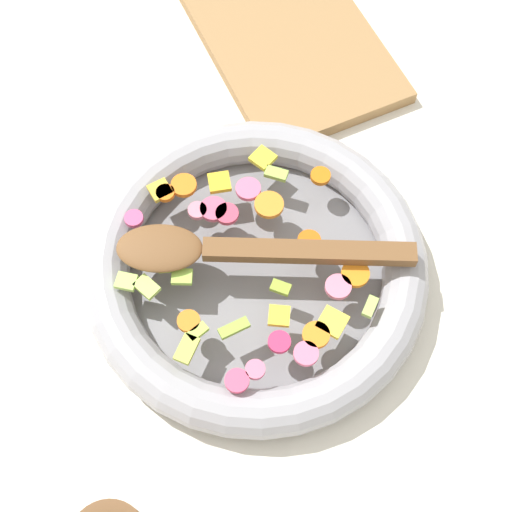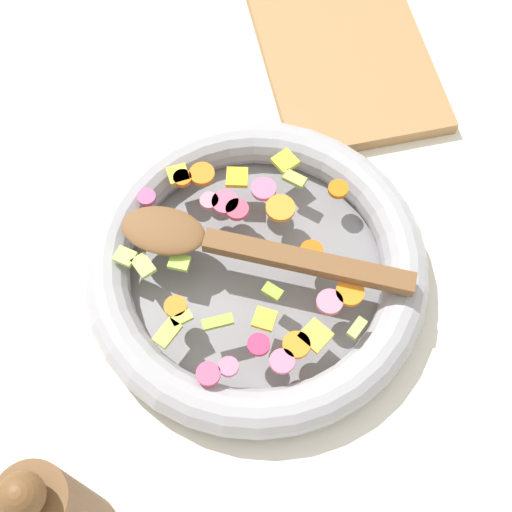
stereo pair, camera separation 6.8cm
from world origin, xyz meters
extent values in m
plane|color=silver|center=(0.00, 0.00, 0.00)|extent=(4.00, 4.00, 0.00)
cylinder|color=slate|center=(0.00, 0.00, 0.01)|extent=(0.32, 0.32, 0.01)
torus|color=#9E9EA5|center=(0.00, 0.00, 0.03)|extent=(0.37, 0.37, 0.05)
cylinder|color=orange|center=(0.06, -0.11, 0.05)|extent=(0.02, 0.02, 0.01)
cylinder|color=orange|center=(-0.06, -0.08, 0.05)|extent=(0.03, 0.03, 0.01)
cylinder|color=orange|center=(0.11, 0.06, 0.05)|extent=(0.02, 0.02, 0.01)
cylinder|color=orange|center=(-0.04, 0.09, 0.05)|extent=(0.03, 0.03, 0.01)
cylinder|color=orange|center=(-0.11, -0.02, 0.05)|extent=(0.04, 0.04, 0.01)
cylinder|color=orange|center=(0.11, 0.04, 0.05)|extent=(0.04, 0.04, 0.01)
cylinder|color=orange|center=(0.05, -0.04, 0.05)|extent=(0.04, 0.04, 0.01)
cylinder|color=orange|center=(-0.01, -0.06, 0.05)|extent=(0.03, 0.03, 0.01)
cube|color=#A7C85E|center=(-0.10, -0.08, 0.05)|extent=(0.02, 0.02, 0.01)
cube|color=#AFD74E|center=(-0.05, 0.09, 0.05)|extent=(0.02, 0.02, 0.01)
cube|color=#B8DD61|center=(0.01, 0.12, 0.05)|extent=(0.03, 0.03, 0.01)
cube|color=#90AE35|center=(-0.04, -0.01, 0.05)|extent=(0.02, 0.02, 0.01)
cube|color=#92B740|center=(-0.06, 0.05, 0.05)|extent=(0.01, 0.03, 0.01)
cube|color=#9CC250|center=(0.08, -0.06, 0.05)|extent=(0.03, 0.03, 0.01)
cube|color=#A0D14D|center=(0.01, 0.08, 0.05)|extent=(0.02, 0.03, 0.01)
cube|color=#BACA4D|center=(-0.07, 0.10, 0.05)|extent=(0.03, 0.03, 0.01)
cube|color=#95C335|center=(0.04, 0.09, 0.05)|extent=(0.03, 0.02, 0.01)
cube|color=#B0D762|center=(0.03, 0.13, 0.05)|extent=(0.03, 0.03, 0.01)
cylinder|color=pink|center=(0.07, 0.04, 0.05)|extent=(0.03, 0.03, 0.01)
cylinder|color=pink|center=(-0.07, -0.06, 0.05)|extent=(0.04, 0.04, 0.01)
cylinder|color=#D65576|center=(0.07, 0.02, 0.05)|extent=(0.04, 0.04, 0.01)
cylinder|color=#E9648B|center=(0.08, -0.03, 0.05)|extent=(0.03, 0.03, 0.01)
cylinder|color=pink|center=(-0.12, 0.00, 0.05)|extent=(0.03, 0.03, 0.01)
cylinder|color=#D84B7F|center=(0.09, 0.10, 0.05)|extent=(0.03, 0.03, 0.01)
cylinder|color=#D52D5A|center=(-0.10, 0.02, 0.05)|extent=(0.03, 0.03, 0.01)
cylinder|color=#E74A71|center=(-0.12, 0.07, 0.05)|extent=(0.03, 0.03, 0.01)
cylinder|color=#DA688A|center=(-0.11, 0.05, 0.05)|extent=(0.03, 0.03, 0.01)
cylinder|color=#CE405D|center=(0.06, 0.01, 0.05)|extent=(0.04, 0.04, 0.01)
cube|color=yellow|center=(-0.07, 0.01, 0.05)|extent=(0.03, 0.03, 0.01)
cube|color=yellow|center=(0.10, 0.00, 0.05)|extent=(0.03, 0.03, 0.01)
cube|color=gold|center=(0.11, 0.06, 0.05)|extent=(0.02, 0.02, 0.01)
cube|color=yellow|center=(0.11, -0.06, 0.05)|extent=(0.03, 0.03, 0.01)
cube|color=yellow|center=(-0.10, -0.04, 0.05)|extent=(0.04, 0.04, 0.01)
cube|color=brown|center=(-0.02, -0.05, 0.06)|extent=(0.12, 0.21, 0.01)
ellipsoid|color=brown|center=(0.04, 0.09, 0.06)|extent=(0.09, 0.11, 0.01)
cube|color=#9E7547|center=(0.29, -0.18, 0.01)|extent=(0.30, 0.21, 0.02)
camera|label=1|loc=(-0.30, 0.13, 0.72)|focal=50.00mm
camera|label=2|loc=(-0.32, 0.07, 0.72)|focal=50.00mm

